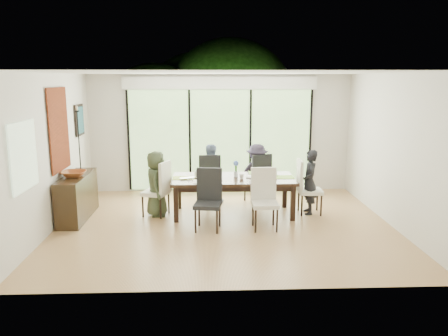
{
  "coord_description": "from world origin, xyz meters",
  "views": [
    {
      "loc": [
        -0.31,
        -7.54,
        2.61
      ],
      "look_at": [
        0.0,
        0.25,
        1.0
      ],
      "focal_mm": 35.0,
      "sensor_mm": 36.0,
      "label": 1
    }
  ],
  "objects_px": {
    "person_far_left": "(210,174)",
    "sideboard": "(77,197)",
    "table_top": "(233,179)",
    "chair_far_left": "(210,178)",
    "chair_left_end": "(155,188)",
    "cup_c": "(274,174)",
    "cup_a": "(197,174)",
    "chair_near_right": "(265,200)",
    "chair_far_right": "(257,177)",
    "vase": "(236,174)",
    "chair_near_left": "(208,200)",
    "person_far_right": "(257,173)",
    "person_left_end": "(156,184)",
    "laptop": "(189,179)",
    "cup_b": "(242,176)",
    "chair_right_end": "(310,187)",
    "person_right_end": "(309,182)",
    "bowl": "(74,174)"
  },
  "relations": [
    {
      "from": "chair_left_end",
      "to": "person_far_left",
      "type": "height_order",
      "value": "person_far_left"
    },
    {
      "from": "vase",
      "to": "chair_near_right",
      "type": "bearing_deg",
      "value": -63.94
    },
    {
      "from": "chair_near_right",
      "to": "vase",
      "type": "xyz_separation_m",
      "value": [
        -0.45,
        0.92,
        0.25
      ]
    },
    {
      "from": "person_far_right",
      "to": "sideboard",
      "type": "xyz_separation_m",
      "value": [
        -3.51,
        -0.95,
        -0.22
      ]
    },
    {
      "from": "chair_left_end",
      "to": "laptop",
      "type": "xyz_separation_m",
      "value": [
        0.65,
        -0.1,
        0.21
      ]
    },
    {
      "from": "person_far_left",
      "to": "cup_c",
      "type": "xyz_separation_m",
      "value": [
        1.25,
        -0.73,
        0.15
      ]
    },
    {
      "from": "chair_right_end",
      "to": "cup_c",
      "type": "distance_m",
      "value": 0.75
    },
    {
      "from": "laptop",
      "to": "cup_a",
      "type": "distance_m",
      "value": 0.29
    },
    {
      "from": "person_far_left",
      "to": "cup_a",
      "type": "distance_m",
      "value": 0.74
    },
    {
      "from": "chair_far_right",
      "to": "person_far_left",
      "type": "xyz_separation_m",
      "value": [
        -1.0,
        -0.02,
        0.09
      ]
    },
    {
      "from": "chair_far_left",
      "to": "person_right_end",
      "type": "bearing_deg",
      "value": 155.99
    },
    {
      "from": "vase",
      "to": "chair_left_end",
      "type": "bearing_deg",
      "value": -178.15
    },
    {
      "from": "person_right_end",
      "to": "sideboard",
      "type": "relative_size",
      "value": 0.86
    },
    {
      "from": "cup_b",
      "to": "person_far_left",
      "type": "bearing_deg",
      "value": 122.83
    },
    {
      "from": "person_far_right",
      "to": "laptop",
      "type": "bearing_deg",
      "value": 44.81
    },
    {
      "from": "chair_left_end",
      "to": "cup_c",
      "type": "xyz_separation_m",
      "value": [
        2.3,
        0.1,
        0.24
      ]
    },
    {
      "from": "chair_far_left",
      "to": "person_right_end",
      "type": "xyz_separation_m",
      "value": [
        1.93,
        -0.85,
        0.09
      ]
    },
    {
      "from": "person_right_end",
      "to": "cup_b",
      "type": "relative_size",
      "value": 12.9
    },
    {
      "from": "person_far_left",
      "to": "cup_a",
      "type": "bearing_deg",
      "value": 60.28
    },
    {
      "from": "person_left_end",
      "to": "person_far_left",
      "type": "xyz_separation_m",
      "value": [
        1.03,
        0.83,
        0.0
      ]
    },
    {
      "from": "chair_left_end",
      "to": "cup_c",
      "type": "relative_size",
      "value": 8.87
    },
    {
      "from": "chair_near_left",
      "to": "chair_near_right",
      "type": "relative_size",
      "value": 1.0
    },
    {
      "from": "cup_a",
      "to": "cup_b",
      "type": "bearing_deg",
      "value": -16.39
    },
    {
      "from": "table_top",
      "to": "chair_far_left",
      "type": "relative_size",
      "value": 2.18
    },
    {
      "from": "person_right_end",
      "to": "chair_near_right",
      "type": "bearing_deg",
      "value": -47.41
    },
    {
      "from": "person_far_left",
      "to": "bowl",
      "type": "relative_size",
      "value": 2.88
    },
    {
      "from": "chair_right_end",
      "to": "chair_far_left",
      "type": "bearing_deg",
      "value": 68.73
    },
    {
      "from": "chair_near_left",
      "to": "cup_c",
      "type": "distance_m",
      "value": 1.64
    },
    {
      "from": "chair_left_end",
      "to": "vase",
      "type": "bearing_deg",
      "value": 111.42
    },
    {
      "from": "vase",
      "to": "laptop",
      "type": "distance_m",
      "value": 0.91
    },
    {
      "from": "chair_far_right",
      "to": "person_left_end",
      "type": "xyz_separation_m",
      "value": [
        -2.03,
        -0.85,
        0.09
      ]
    },
    {
      "from": "chair_left_end",
      "to": "chair_near_right",
      "type": "xyz_separation_m",
      "value": [
        2.0,
        -0.87,
        0.0
      ]
    },
    {
      "from": "chair_right_end",
      "to": "cup_a",
      "type": "height_order",
      "value": "chair_right_end"
    },
    {
      "from": "chair_far_right",
      "to": "person_far_left",
      "type": "distance_m",
      "value": 1.0
    },
    {
      "from": "person_far_right",
      "to": "bowl",
      "type": "relative_size",
      "value": 2.88
    },
    {
      "from": "chair_near_right",
      "to": "person_far_left",
      "type": "distance_m",
      "value": 1.95
    },
    {
      "from": "table_top",
      "to": "chair_near_right",
      "type": "distance_m",
      "value": 1.02
    },
    {
      "from": "chair_far_left",
      "to": "person_left_end",
      "type": "distance_m",
      "value": 1.34
    },
    {
      "from": "chair_near_right",
      "to": "vase",
      "type": "bearing_deg",
      "value": 115.0
    },
    {
      "from": "person_far_left",
      "to": "sideboard",
      "type": "xyz_separation_m",
      "value": [
        -2.51,
        -0.95,
        -0.22
      ]
    },
    {
      "from": "chair_near_right",
      "to": "chair_right_end",
      "type": "bearing_deg",
      "value": 39.96
    },
    {
      "from": "chair_near_right",
      "to": "chair_far_right",
      "type": "bearing_deg",
      "value": 87.27
    },
    {
      "from": "chair_left_end",
      "to": "person_left_end",
      "type": "height_order",
      "value": "person_left_end"
    },
    {
      "from": "person_far_right",
      "to": "table_top",
      "type": "bearing_deg",
      "value": 67.68
    },
    {
      "from": "person_far_left",
      "to": "cup_c",
      "type": "distance_m",
      "value": 1.46
    },
    {
      "from": "chair_right_end",
      "to": "laptop",
      "type": "bearing_deg",
      "value": 94.72
    },
    {
      "from": "table_top",
      "to": "chair_near_left",
      "type": "height_order",
      "value": "chair_near_left"
    },
    {
      "from": "cup_b",
      "to": "bowl",
      "type": "relative_size",
      "value": 0.22
    },
    {
      "from": "table_top",
      "to": "sideboard",
      "type": "bearing_deg",
      "value": -177.67
    },
    {
      "from": "bowl",
      "to": "vase",
      "type": "bearing_deg",
      "value": 5.14
    }
  ]
}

